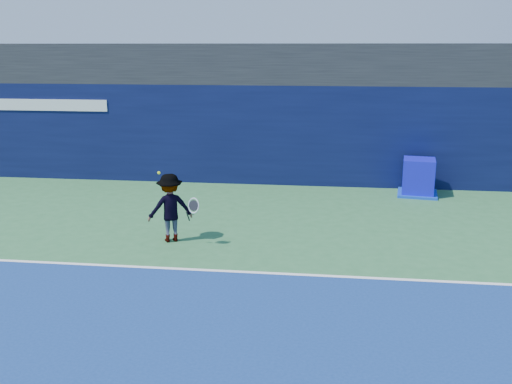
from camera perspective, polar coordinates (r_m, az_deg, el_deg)
ground at (r=8.26m, az=-7.90°, el=-15.70°), size 80.00×80.00×0.00m
baseline at (r=10.89m, az=-3.85°, el=-7.86°), size 24.00×0.10×0.01m
stadium_band at (r=18.50m, az=1.03°, el=12.76°), size 36.00×3.00×1.20m
back_wall_assembly at (r=17.69m, az=0.64°, el=5.86°), size 36.00×1.03×3.00m
equipment_cart at (r=16.83m, az=15.92°, el=1.30°), size 1.23×1.23×1.04m
tennis_player at (r=12.41m, az=-8.57°, el=-1.57°), size 1.28×0.90×1.49m
tennis_ball at (r=13.97m, az=-9.69°, el=1.90°), size 0.07×0.07×0.07m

